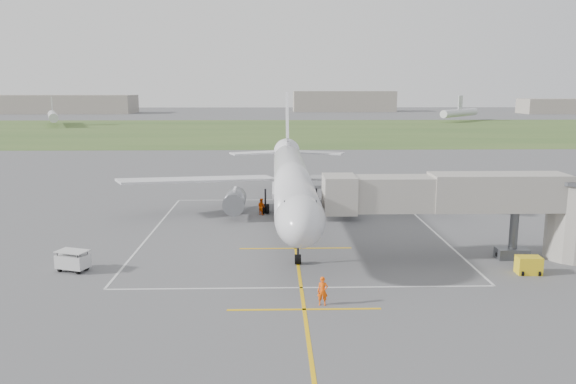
{
  "coord_description": "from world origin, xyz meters",
  "views": [
    {
      "loc": [
        -1.92,
        -58.19,
        14.12
      ],
      "look_at": [
        -0.53,
        -4.0,
        4.0
      ],
      "focal_mm": 35.0,
      "sensor_mm": 36.0,
      "label": 1
    }
  ],
  "objects_px": {
    "airliner": "(292,180)",
    "gpu_unit": "(529,265)",
    "jet_bridge": "(488,203)",
    "baggage_cart": "(73,261)",
    "ramp_worker_wing": "(261,207)",
    "ramp_worker_nose": "(323,291)"
  },
  "relations": [
    {
      "from": "airliner",
      "to": "ramp_worker_nose",
      "type": "relative_size",
      "value": 24.29
    },
    {
      "from": "jet_bridge",
      "to": "airliner",
      "type": "bearing_deg",
      "value": 137.81
    },
    {
      "from": "gpu_unit",
      "to": "ramp_worker_nose",
      "type": "xyz_separation_m",
      "value": [
        -16.39,
        -5.9,
        0.29
      ]
    },
    {
      "from": "gpu_unit",
      "to": "ramp_worker_wing",
      "type": "distance_m",
      "value": 29.62
    },
    {
      "from": "jet_bridge",
      "to": "gpu_unit",
      "type": "height_order",
      "value": "jet_bridge"
    },
    {
      "from": "baggage_cart",
      "to": "ramp_worker_wing",
      "type": "xyz_separation_m",
      "value": [
        14.28,
        19.34,
        0.1
      ]
    },
    {
      "from": "baggage_cart",
      "to": "ramp_worker_nose",
      "type": "distance_m",
      "value": 20.3
    },
    {
      "from": "airliner",
      "to": "jet_bridge",
      "type": "distance_m",
      "value": 21.22
    },
    {
      "from": "jet_bridge",
      "to": "gpu_unit",
      "type": "bearing_deg",
      "value": -63.66
    },
    {
      "from": "ramp_worker_wing",
      "to": "airliner",
      "type": "bearing_deg",
      "value": -173.36
    },
    {
      "from": "jet_bridge",
      "to": "gpu_unit",
      "type": "xyz_separation_m",
      "value": [
        1.92,
        -3.87,
        -4.07
      ]
    },
    {
      "from": "jet_bridge",
      "to": "ramp_worker_wing",
      "type": "bearing_deg",
      "value": 138.22
    },
    {
      "from": "airliner",
      "to": "ramp_worker_nose",
      "type": "xyz_separation_m",
      "value": [
        1.25,
        -24.03,
        -3.43
      ]
    },
    {
      "from": "airliner",
      "to": "ramp_worker_wing",
      "type": "xyz_separation_m",
      "value": [
        -3.34,
        2.78,
        -3.45
      ]
    },
    {
      "from": "gpu_unit",
      "to": "airliner",
      "type": "bearing_deg",
      "value": 137.28
    },
    {
      "from": "airliner",
      "to": "baggage_cart",
      "type": "height_order",
      "value": "airliner"
    },
    {
      "from": "baggage_cart",
      "to": "airliner",
      "type": "bearing_deg",
      "value": 62.76
    },
    {
      "from": "ramp_worker_nose",
      "to": "gpu_unit",
      "type": "bearing_deg",
      "value": 25.85
    },
    {
      "from": "ramp_worker_nose",
      "to": "ramp_worker_wing",
      "type": "distance_m",
      "value": 27.2
    },
    {
      "from": "jet_bridge",
      "to": "baggage_cart",
      "type": "bearing_deg",
      "value": -176.03
    },
    {
      "from": "ramp_worker_nose",
      "to": "ramp_worker_wing",
      "type": "height_order",
      "value": "ramp_worker_nose"
    },
    {
      "from": "airliner",
      "to": "gpu_unit",
      "type": "xyz_separation_m",
      "value": [
        17.64,
        -18.12,
        -3.72
      ]
    }
  ]
}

